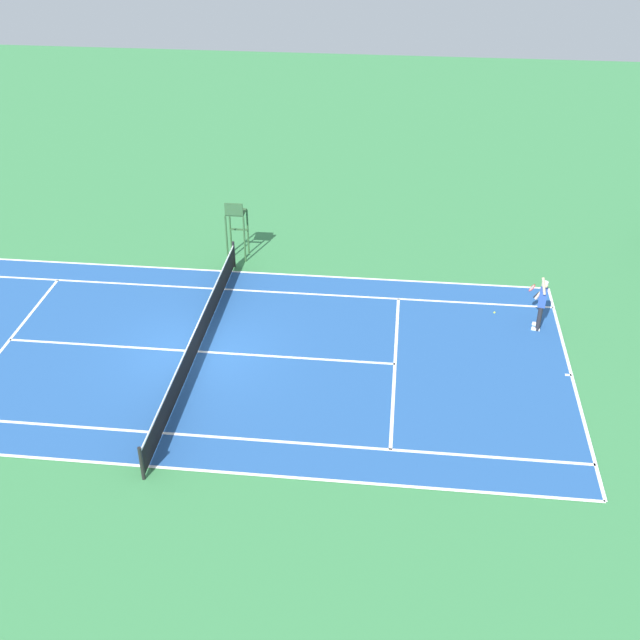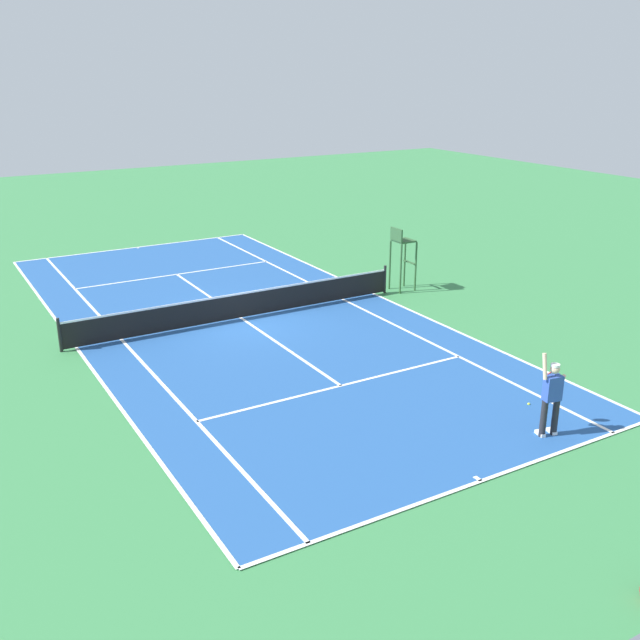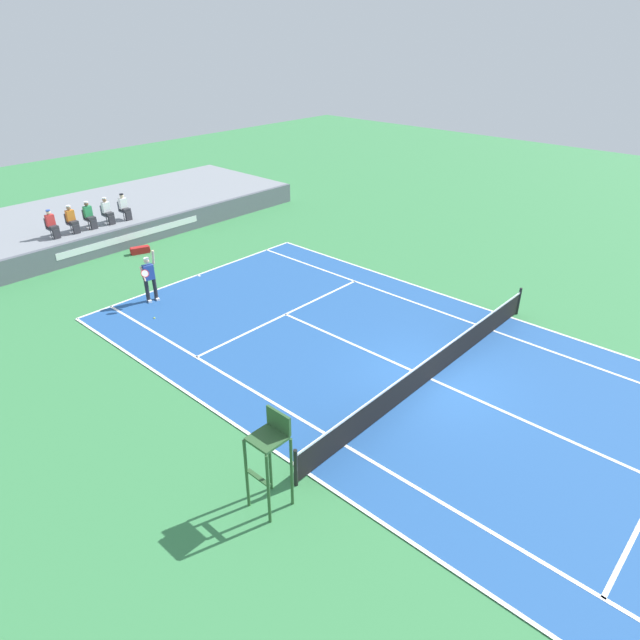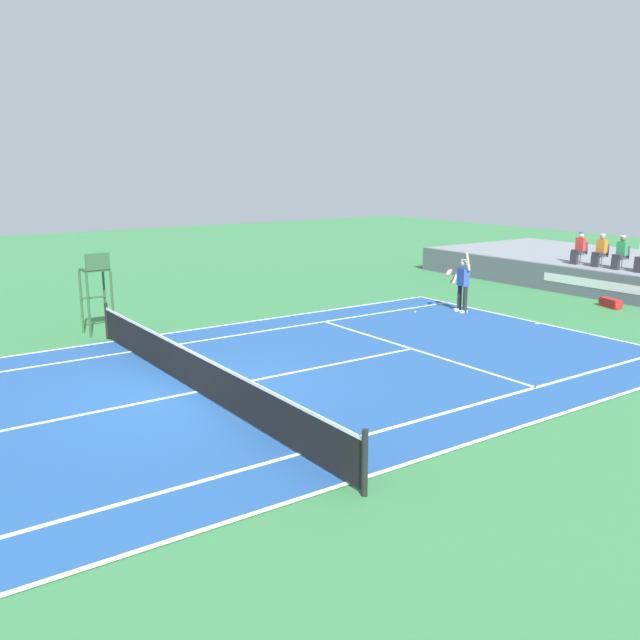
{
  "view_description": "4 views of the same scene",
  "coord_description": "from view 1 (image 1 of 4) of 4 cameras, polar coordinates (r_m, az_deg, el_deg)",
  "views": [
    {
      "loc": [
        20.84,
        6.3,
        14.6
      ],
      "look_at": [
        -0.81,
        3.91,
        1.0
      ],
      "focal_mm": 44.69,
      "sensor_mm": 36.0,
      "label": 1
    },
    {
      "loc": [
        9.48,
        21.46,
        8.13
      ],
      "look_at": [
        -0.81,
        3.91,
        1.0
      ],
      "focal_mm": 40.71,
      "sensor_mm": 36.0,
      "label": 2
    },
    {
      "loc": [
        -12.71,
        -6.94,
        9.66
      ],
      "look_at": [
        -0.81,
        3.91,
        1.0
      ],
      "focal_mm": 30.94,
      "sensor_mm": 36.0,
      "label": 3
    },
    {
      "loc": [
        13.44,
        -6.08,
        4.89
      ],
      "look_at": [
        -0.81,
        3.91,
        1.0
      ],
      "focal_mm": 38.7,
      "sensor_mm": 36.0,
      "label": 4
    }
  ],
  "objects": [
    {
      "name": "court",
      "position": [
        26.21,
        -8.73,
        -2.27
      ],
      "size": [
        11.08,
        23.88,
        0.03
      ],
      "color": "#235193",
      "rests_on": "ground"
    },
    {
      "name": "tennis_player",
      "position": [
        27.62,
        15.57,
        1.18
      ],
      "size": [
        0.82,
        0.62,
        2.08
      ],
      "color": "#232328",
      "rests_on": "ground"
    },
    {
      "name": "net",
      "position": [
        25.93,
        -8.82,
        -1.33
      ],
      "size": [
        11.98,
        0.1,
        1.07
      ],
      "color": "black",
      "rests_on": "ground"
    },
    {
      "name": "ground_plane",
      "position": [
        26.21,
        -8.73,
        -2.29
      ],
      "size": [
        80.0,
        80.0,
        0.0
      ],
      "primitive_type": "plane",
      "color": "#387F47"
    },
    {
      "name": "umpire_chair",
      "position": [
        31.11,
        -6.02,
        7.01
      ],
      "size": [
        0.77,
        0.77,
        2.44
      ],
      "color": "#2D562D",
      "rests_on": "ground"
    },
    {
      "name": "tennis_ball",
      "position": [
        28.59,
        12.38,
        0.53
      ],
      "size": [
        0.07,
        0.07,
        0.07
      ],
      "primitive_type": "sphere",
      "color": "#D1E533",
      "rests_on": "ground"
    }
  ]
}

